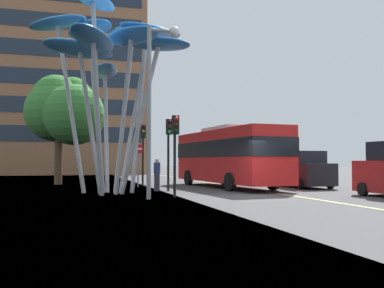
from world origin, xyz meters
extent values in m
cube|color=#424244|center=(0.00, 0.00, -0.05)|extent=(120.00, 240.00, 0.10)
cube|color=#E0D666|center=(2.00, 0.00, 0.00)|extent=(0.16, 144.00, 0.01)
cube|color=red|center=(1.33, 6.23, 1.82)|extent=(3.48, 10.65, 2.95)
cube|color=black|center=(1.33, 6.23, 2.24)|extent=(3.52, 10.75, 0.94)
cube|color=yellow|center=(0.85, 11.38, 3.00)|extent=(1.39, 0.23, 0.36)
cube|color=#B2B2B7|center=(1.33, 6.23, 3.42)|extent=(2.22, 3.82, 0.24)
cylinder|color=black|center=(2.28, 9.58, 0.48)|extent=(0.37, 0.98, 0.96)
cylinder|color=black|center=(-0.23, 9.34, 0.48)|extent=(0.37, 0.98, 0.96)
cylinder|color=black|center=(2.85, 3.49, 0.48)|extent=(0.37, 0.98, 0.96)
cylinder|color=black|center=(0.34, 3.25, 0.48)|extent=(0.37, 0.98, 0.96)
cylinder|color=#9EA0A5|center=(-4.30, 3.64, 3.95)|extent=(0.93, 0.40, 7.93)
ellipsoid|color=#4299E0|center=(-3.95, 3.72, 7.91)|extent=(4.06, 2.47, 0.83)
cylinder|color=#9EA0A5|center=(-4.45, 3.90, 4.14)|extent=(1.77, 0.95, 8.32)
ellipsoid|color=#388EDB|center=(-3.69, 4.25, 8.28)|extent=(3.83, 2.90, 0.33)
cylinder|color=#9EA0A5|center=(-4.89, 4.70, 4.27)|extent=(1.36, 1.96, 8.59)
ellipsoid|color=#4299E0|center=(-4.34, 5.54, 8.55)|extent=(3.11, 3.57, 0.87)
cylinder|color=#9EA0A5|center=(-5.81, 4.86, 3.16)|extent=(0.22, 2.04, 6.38)
ellipsoid|color=#4CA3E5|center=(-5.82, 5.78, 6.33)|extent=(1.27, 4.14, 0.44)
cylinder|color=#9EA0A5|center=(-6.35, 4.39, 4.16)|extent=(0.94, 1.59, 8.35)
ellipsoid|color=#388EDB|center=(-6.69, 5.05, 8.31)|extent=(3.03, 3.84, 0.68)
cylinder|color=#9EA0A5|center=(-7.58, 4.22, 4.19)|extent=(1.60, 0.96, 8.41)
ellipsoid|color=#4299E0|center=(-8.25, 4.56, 8.38)|extent=(3.42, 2.84, 0.68)
cylinder|color=#9EA0A5|center=(-6.70, 2.77, 3.31)|extent=(1.30, 0.86, 6.67)
ellipsoid|color=#4299E0|center=(-7.21, 2.48, 6.63)|extent=(3.84, 3.14, 0.71)
cylinder|color=#9EA0A5|center=(-6.43, 2.12, 4.35)|extent=(0.73, 1.11, 8.72)
cylinder|color=#9EA0A5|center=(-6.43, 1.41, 3.31)|extent=(0.77, 1.78, 6.66)
ellipsoid|color=#2D7FD1|center=(-6.69, 0.64, 6.62)|extent=(2.66, 4.34, 0.44)
cylinder|color=#9EA0A5|center=(-5.24, 2.17, 3.56)|extent=(0.80, 1.35, 7.16)
ellipsoid|color=#388EDB|center=(-4.97, 1.62, 7.13)|extent=(2.95, 3.91, 0.76)
cylinder|color=#9EA0A5|center=(-4.47, 2.21, 3.44)|extent=(1.78, 1.50, 6.92)
ellipsoid|color=#2D7FD1|center=(-3.72, 1.59, 6.87)|extent=(3.33, 3.10, 0.86)
cylinder|color=black|center=(-3.27, 0.34, 1.74)|extent=(0.12, 0.12, 3.48)
cube|color=black|center=(-3.27, 0.20, 3.08)|extent=(0.28, 0.24, 0.80)
sphere|color=red|center=(-3.27, 0.07, 3.34)|extent=(0.18, 0.18, 0.18)
sphere|color=#3A2707|center=(-3.27, 0.07, 3.08)|extent=(0.18, 0.18, 0.18)
sphere|color=black|center=(-3.27, 0.07, 2.82)|extent=(0.18, 0.18, 0.18)
cylinder|color=black|center=(-2.68, 4.28, 1.85)|extent=(0.12, 0.12, 3.71)
cube|color=black|center=(-2.68, 4.14, 3.31)|extent=(0.28, 0.24, 0.80)
sphere|color=#390706|center=(-2.68, 4.01, 3.57)|extent=(0.18, 0.18, 0.18)
sphere|color=#3A2707|center=(-2.68, 4.01, 3.31)|extent=(0.18, 0.18, 0.18)
sphere|color=green|center=(-2.68, 4.01, 3.05)|extent=(0.18, 0.18, 0.18)
cylinder|color=black|center=(-3.23, 9.08, 1.89)|extent=(0.12, 0.12, 3.77)
cube|color=black|center=(-3.23, 8.94, 3.37)|extent=(0.28, 0.24, 0.80)
sphere|color=#390706|center=(-3.23, 8.81, 3.63)|extent=(0.18, 0.18, 0.18)
sphere|color=orange|center=(-3.23, 8.81, 3.37)|extent=(0.18, 0.18, 0.18)
sphere|color=black|center=(-3.23, 8.81, 3.11)|extent=(0.18, 0.18, 0.18)
cylinder|color=black|center=(4.95, -1.14, 0.30)|extent=(0.20, 0.60, 0.60)
cube|color=black|center=(5.48, 4.92, 0.80)|extent=(1.90, 4.11, 1.23)
cube|color=black|center=(5.48, 4.92, 1.77)|extent=(1.75, 2.26, 0.70)
cylinder|color=black|center=(6.43, 6.19, 0.30)|extent=(0.20, 0.60, 0.60)
cylinder|color=black|center=(4.53, 6.19, 0.30)|extent=(0.20, 0.60, 0.60)
cylinder|color=black|center=(6.43, 3.64, 0.30)|extent=(0.20, 0.60, 0.60)
cylinder|color=black|center=(4.53, 3.64, 0.30)|extent=(0.20, 0.60, 0.60)
cube|color=gray|center=(5.57, 10.57, 0.84)|extent=(1.84, 3.91, 1.33)
cube|color=black|center=(5.57, 10.57, 1.92)|extent=(1.69, 2.15, 0.84)
cylinder|color=black|center=(6.49, 11.78, 0.30)|extent=(0.20, 0.60, 0.60)
cylinder|color=black|center=(4.65, 11.78, 0.30)|extent=(0.20, 0.60, 0.60)
cylinder|color=black|center=(6.49, 9.36, 0.30)|extent=(0.20, 0.60, 0.60)
cylinder|color=black|center=(4.65, 9.36, 0.30)|extent=(0.20, 0.60, 0.60)
cylinder|color=gray|center=(-4.48, -0.23, 3.55)|extent=(0.18, 0.18, 7.10)
cylinder|color=gray|center=(-3.96, -0.23, 6.95)|extent=(1.04, 0.12, 0.12)
sphere|color=silver|center=(-3.44, -0.23, 6.95)|extent=(0.44, 0.44, 0.44)
cylinder|color=brown|center=(-8.33, 12.52, 1.55)|extent=(0.50, 0.50, 3.11)
sphere|color=#387A33|center=(-8.61, 12.81, 4.86)|extent=(3.99, 3.99, 3.99)
sphere|color=#387A33|center=(-8.53, 13.07, 5.74)|extent=(3.31, 3.31, 3.31)
sphere|color=#387A33|center=(-7.43, 13.36, 6.09)|extent=(2.54, 2.54, 2.54)
sphere|color=#387A33|center=(-8.54, 13.67, 4.80)|extent=(2.43, 2.43, 2.43)
sphere|color=#387A33|center=(-7.35, 11.49, 4.56)|extent=(3.99, 3.99, 3.99)
cylinder|color=#2D3342|center=(-3.25, 4.37, 0.45)|extent=(0.29, 0.29, 0.91)
cylinder|color=navy|center=(-3.25, 4.37, 1.19)|extent=(0.34, 0.34, 0.57)
sphere|color=beige|center=(-3.25, 4.37, 1.59)|extent=(0.22, 0.22, 0.22)
cylinder|color=gray|center=(-3.67, 8.14, 1.28)|extent=(0.08, 0.08, 2.57)
cylinder|color=red|center=(-3.67, 8.11, 2.27)|extent=(0.60, 0.03, 0.60)
cube|color=white|center=(-3.67, 8.08, 2.27)|extent=(0.40, 0.04, 0.11)
cube|color=#8E6042|center=(-10.33, 37.18, 12.47)|extent=(22.52, 10.40, 24.94)
cube|color=#1E2838|center=(-10.33, 31.96, 4.52)|extent=(21.16, 0.08, 1.75)
cube|color=#1E2838|center=(-10.33, 31.96, 7.64)|extent=(21.16, 0.08, 1.75)
cube|color=#1E2838|center=(-10.33, 31.96, 10.76)|extent=(21.16, 0.08, 1.75)
cube|color=#1E2838|center=(-10.33, 31.96, 13.87)|extent=(21.16, 0.08, 1.75)
cube|color=#1E2838|center=(-10.33, 31.96, 16.99)|extent=(21.16, 0.08, 1.75)
camera|label=1|loc=(-7.55, -17.78, 1.54)|focal=40.86mm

